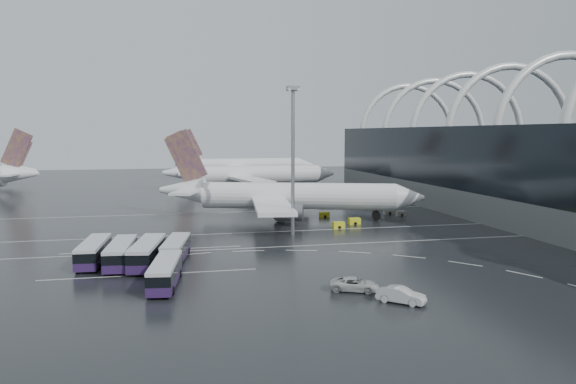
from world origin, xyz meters
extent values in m
plane|color=black|center=(0.00, 0.00, 0.00)|extent=(420.00, 420.00, 0.00)
cube|color=#505355|center=(62.00, 20.00, 3.00)|extent=(42.00, 160.00, 6.00)
cube|color=black|center=(62.00, 20.00, 13.00)|extent=(42.00, 160.00, 14.00)
torus|color=white|center=(58.00, 9.00, 18.00)|extent=(33.80, 1.80, 33.80)
torus|color=white|center=(58.00, 28.00, 18.00)|extent=(33.80, 1.80, 33.80)
torus|color=white|center=(58.00, 47.00, 18.00)|extent=(33.80, 1.80, 33.80)
torus|color=white|center=(58.00, 66.00, 18.00)|extent=(33.80, 1.80, 33.80)
torus|color=white|center=(58.00, 85.00, 18.00)|extent=(33.80, 1.80, 33.80)
cube|color=silver|center=(0.00, -2.00, 0.01)|extent=(120.00, 0.25, 0.01)
cube|color=silver|center=(0.00, 12.00, 0.01)|extent=(120.00, 0.25, 0.01)
cube|color=silver|center=(0.00, 40.00, 0.01)|extent=(120.00, 0.25, 0.01)
cube|color=silver|center=(-24.00, -16.00, 0.01)|extent=(28.00, 0.25, 0.01)
cube|color=silver|center=(-24.00, 0.00, 0.01)|extent=(28.00, 0.25, 0.01)
cylinder|color=white|center=(6.14, 26.01, 5.03)|extent=(40.86, 18.55, 5.72)
cone|color=white|center=(28.46, 18.50, 5.03)|extent=(7.43, 7.31, 5.72)
cone|color=white|center=(-18.05, 34.14, 6.02)|extent=(11.17, 8.56, 5.72)
cube|color=#471969|center=(-17.11, 33.83, 13.31)|extent=(9.19, 3.59, 12.12)
cube|color=white|center=(-16.18, 33.51, 6.02)|extent=(9.86, 18.24, 0.49)
cube|color=white|center=(-1.53, 15.58, 4.44)|extent=(9.69, 25.28, 0.79)
cube|color=white|center=(6.33, 38.95, 4.44)|extent=(18.49, 24.74, 0.79)
cylinder|color=slate|center=(2.38, 17.91, 2.66)|extent=(6.21, 4.91, 3.35)
cylinder|color=slate|center=(8.04, 34.73, 2.66)|extent=(6.21, 4.91, 3.35)
cube|color=black|center=(2.40, 27.27, 1.08)|extent=(13.23, 9.75, 2.17)
cylinder|color=white|center=(7.71, 89.34, 5.06)|extent=(40.05, 6.25, 5.75)
cone|color=white|center=(30.68, 89.05, 5.06)|extent=(6.02, 5.83, 5.75)
cone|color=white|center=(-17.23, 89.65, 6.05)|extent=(9.99, 5.87, 5.75)
cube|color=#471969|center=(-16.24, 89.64, 13.39)|extent=(9.56, 0.71, 12.19)
cube|color=white|center=(-15.25, 89.62, 6.05)|extent=(4.68, 17.90, 0.50)
cube|color=white|center=(3.59, 76.99, 4.46)|extent=(11.66, 25.67, 0.79)
cube|color=white|center=(3.90, 101.78, 4.46)|extent=(12.23, 25.71, 0.79)
cylinder|color=slate|center=(6.61, 80.42, 2.68)|extent=(5.50, 3.44, 3.37)
cylinder|color=slate|center=(6.83, 98.27, 2.68)|extent=(5.50, 3.44, 3.37)
cube|color=black|center=(3.75, 89.39, 1.09)|extent=(11.98, 6.49, 2.18)
cylinder|color=white|center=(12.89, 136.35, 5.26)|extent=(40.14, 6.11, 5.99)
cone|color=white|center=(36.04, 136.42, 5.26)|extent=(6.21, 6.00, 5.99)
cone|color=white|center=(-12.34, 136.27, 6.30)|extent=(10.34, 6.02, 5.99)
cube|color=#471969|center=(-11.30, 136.27, 13.93)|extent=(9.94, 0.65, 12.69)
cube|color=white|center=(-10.27, 136.27, 6.30)|extent=(4.70, 18.59, 0.52)
cube|color=white|center=(8.80, 123.43, 4.64)|extent=(12.50, 26.74, 0.83)
cube|color=white|center=(8.72, 149.23, 4.64)|extent=(12.36, 26.73, 0.83)
cylinder|color=slate|center=(11.88, 127.05, 2.79)|extent=(5.69, 3.53, 3.51)
cylinder|color=slate|center=(11.83, 145.63, 2.79)|extent=(5.69, 3.53, 3.51)
cube|color=black|center=(8.76, 136.33, 1.14)|extent=(12.40, 6.64, 2.27)
cone|color=white|center=(-64.08, 93.61, 6.22)|extent=(10.88, 7.19, 5.91)
cube|color=#471969|center=(-65.10, 93.74, 13.76)|extent=(9.82, 1.88, 12.53)
cube|color=white|center=(-66.11, 93.87, 6.22)|extent=(6.93, 18.79, 0.51)
cone|color=white|center=(-69.46, 120.66, 5.37)|extent=(9.19, 5.81, 5.10)
cube|color=#471969|center=(-70.34, 120.74, 11.88)|extent=(8.49, 1.22, 10.82)
cube|color=white|center=(-71.22, 120.81, 5.37)|extent=(5.25, 16.11, 0.44)
cube|color=#281543|center=(-31.91, -7.73, 0.90)|extent=(3.85, 13.22, 1.10)
cube|color=black|center=(-31.91, -7.73, 2.11)|extent=(3.89, 12.96, 1.30)
cube|color=silver|center=(-31.91, -7.73, 2.98)|extent=(3.85, 13.22, 0.45)
cylinder|color=black|center=(-30.82, -12.00, 0.50)|extent=(0.42, 1.03, 1.00)
cylinder|color=black|center=(-33.61, -11.79, 0.50)|extent=(0.42, 1.03, 1.00)
cylinder|color=black|center=(-30.21, -3.67, 0.50)|extent=(0.42, 1.03, 1.00)
cylinder|color=black|center=(-33.00, -3.47, 0.50)|extent=(0.42, 1.03, 1.00)
cube|color=#281543|center=(-28.09, -9.68, 0.90)|extent=(3.95, 13.26, 1.11)
cube|color=black|center=(-28.09, -9.68, 2.11)|extent=(3.99, 13.00, 1.31)
cube|color=silver|center=(-28.09, -9.68, 2.99)|extent=(3.95, 13.26, 0.45)
cylinder|color=black|center=(-27.03, -13.96, 0.50)|extent=(0.43, 1.03, 1.01)
cylinder|color=black|center=(-29.82, -13.74, 0.50)|extent=(0.43, 1.03, 1.01)
cylinder|color=black|center=(-26.36, -5.62, 0.50)|extent=(0.43, 1.03, 1.01)
cylinder|color=black|center=(-29.15, -5.40, 0.50)|extent=(0.43, 1.03, 1.01)
cube|color=#281543|center=(-24.48, -10.52, 0.94)|extent=(5.19, 13.91, 1.15)
cube|color=black|center=(-24.48, -10.52, 2.20)|extent=(5.20, 13.65, 1.36)
cube|color=silver|center=(-24.48, -10.52, 3.11)|extent=(5.19, 13.91, 0.47)
cylinder|color=black|center=(-23.74, -15.04, 0.52)|extent=(0.53, 1.09, 1.05)
cylinder|color=black|center=(-26.62, -14.57, 0.52)|extent=(0.53, 1.09, 1.05)
cylinder|color=black|center=(-22.34, -6.46, 0.52)|extent=(0.53, 1.09, 1.05)
cylinder|color=black|center=(-25.21, -5.99, 0.52)|extent=(0.53, 1.09, 1.05)
cube|color=#281543|center=(-20.48, -8.04, 0.85)|extent=(4.79, 12.62, 1.04)
cube|color=black|center=(-20.48, -8.04, 1.99)|extent=(4.81, 12.38, 1.23)
cube|color=silver|center=(-20.48, -8.04, 2.82)|extent=(4.79, 12.62, 0.43)
cylinder|color=black|center=(-19.85, -12.15, 0.47)|extent=(0.49, 0.99, 0.95)
cylinder|color=black|center=(-22.45, -11.71, 0.47)|extent=(0.49, 0.99, 0.95)
cylinder|color=black|center=(-18.52, -4.38, 0.47)|extent=(0.49, 0.99, 0.95)
cylinder|color=black|center=(-21.12, -3.93, 0.47)|extent=(0.49, 0.99, 0.95)
cube|color=#281543|center=(-22.08, -21.86, 0.87)|extent=(4.46, 12.81, 1.06)
cube|color=black|center=(-22.08, -21.86, 2.03)|extent=(4.48, 12.57, 1.26)
cube|color=silver|center=(-22.08, -21.86, 2.87)|extent=(4.46, 12.81, 0.43)
cylinder|color=black|center=(-21.29, -26.02, 0.48)|extent=(0.46, 1.00, 0.97)
cylinder|color=black|center=(-23.95, -25.66, 0.48)|extent=(0.46, 1.00, 0.97)
cylinder|color=black|center=(-20.21, -18.06, 0.48)|extent=(0.46, 1.00, 0.97)
cylinder|color=black|center=(-22.87, -17.70, 0.48)|extent=(0.46, 1.00, 0.97)
imported|color=silver|center=(-0.41, -29.12, 0.80)|extent=(6.35, 4.76, 1.60)
imported|color=silver|center=(2.95, -34.68, 0.88)|extent=(5.21, 4.91, 1.75)
cylinder|color=gray|center=(0.86, 8.43, 13.07)|extent=(0.65, 0.65, 26.14)
cube|color=gray|center=(0.86, 8.43, 26.42)|extent=(2.05, 2.05, 0.75)
cube|color=white|center=(0.86, 8.43, 26.14)|extent=(1.87, 1.87, 0.37)
cube|color=yellow|center=(15.67, 16.89, 0.65)|extent=(2.38, 1.41, 1.30)
cube|color=slate|center=(28.16, 28.78, 0.65)|extent=(2.40, 1.42, 1.31)
cube|color=yellow|center=(11.10, 13.06, 0.62)|extent=(2.26, 1.34, 1.23)
cube|color=slate|center=(29.84, 25.88, 0.55)|extent=(2.02, 1.19, 1.10)
cube|color=yellow|center=(12.47, 27.59, 0.58)|extent=(2.11, 1.25, 1.15)
camera|label=1|loc=(-22.08, -90.07, 18.44)|focal=35.00mm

